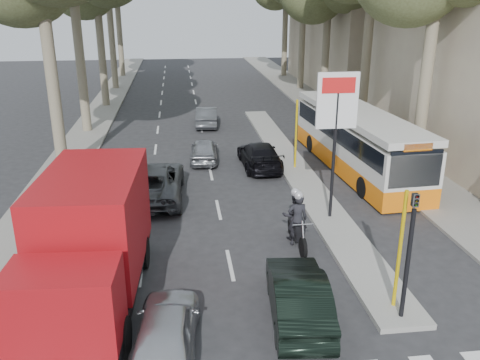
{
  "coord_description": "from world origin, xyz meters",
  "views": [
    {
      "loc": [
        -2.34,
        -12.22,
        8.04
      ],
      "look_at": [
        -0.15,
        5.48,
        1.6
      ],
      "focal_mm": 38.0,
      "sensor_mm": 36.0,
      "label": 1
    }
  ],
  "objects_px": {
    "red_truck": "(90,239)",
    "silver_hatchback": "(166,330)",
    "city_bus": "(357,139)",
    "motorcycle": "(296,219)",
    "dark_hatchback": "(298,295)"
  },
  "relations": [
    {
      "from": "silver_hatchback",
      "to": "motorcycle",
      "type": "relative_size",
      "value": 1.56
    },
    {
      "from": "city_bus",
      "to": "silver_hatchback",
      "type": "bearing_deg",
      "value": -129.09
    },
    {
      "from": "silver_hatchback",
      "to": "dark_hatchback",
      "type": "distance_m",
      "value": 3.57
    },
    {
      "from": "silver_hatchback",
      "to": "red_truck",
      "type": "bearing_deg",
      "value": -45.81
    },
    {
      "from": "silver_hatchback",
      "to": "city_bus",
      "type": "distance_m",
      "value": 15.65
    },
    {
      "from": "red_truck",
      "to": "city_bus",
      "type": "xyz_separation_m",
      "value": [
        11.05,
        10.23,
        -0.32
      ]
    },
    {
      "from": "city_bus",
      "to": "motorcycle",
      "type": "bearing_deg",
      "value": -125.85
    },
    {
      "from": "silver_hatchback",
      "to": "city_bus",
      "type": "xyz_separation_m",
      "value": [
        9.04,
        12.74,
        0.93
      ]
    },
    {
      "from": "red_truck",
      "to": "silver_hatchback",
      "type": "bearing_deg",
      "value": -48.06
    },
    {
      "from": "dark_hatchback",
      "to": "city_bus",
      "type": "height_order",
      "value": "city_bus"
    },
    {
      "from": "silver_hatchback",
      "to": "dark_hatchback",
      "type": "height_order",
      "value": "dark_hatchback"
    },
    {
      "from": "silver_hatchback",
      "to": "city_bus",
      "type": "relative_size",
      "value": 0.33
    },
    {
      "from": "city_bus",
      "to": "motorcycle",
      "type": "distance_m",
      "value": 8.87
    },
    {
      "from": "dark_hatchback",
      "to": "silver_hatchback",
      "type": "bearing_deg",
      "value": 21.76
    },
    {
      "from": "dark_hatchback",
      "to": "red_truck",
      "type": "distance_m",
      "value": 5.77
    }
  ]
}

